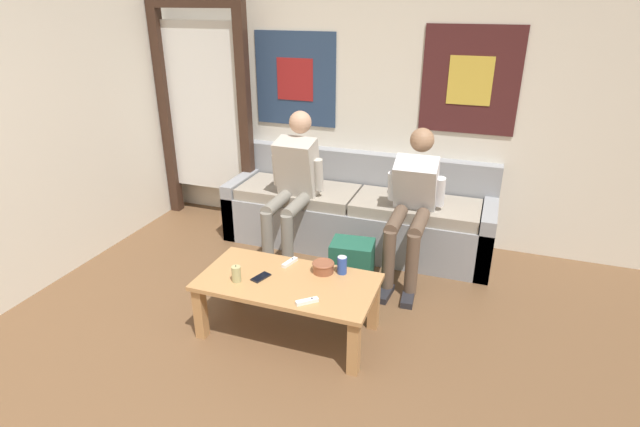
# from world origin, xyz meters

# --- Properties ---
(wall_back) EXTENTS (10.00, 0.07, 2.55)m
(wall_back) POSITION_xyz_m (0.00, 3.00, 1.28)
(wall_back) COLOR silver
(wall_back) RESTS_ON ground_plane
(door_frame) EXTENTS (1.00, 0.10, 2.15)m
(door_frame) POSITION_xyz_m (-1.58, 2.79, 1.20)
(door_frame) COLOR #382319
(door_frame) RESTS_ON ground_plane
(couch) EXTENTS (2.42, 0.71, 0.81)m
(couch) POSITION_xyz_m (0.04, 2.65, 0.29)
(couch) COLOR gray
(couch) RESTS_ON ground_plane
(coffee_table) EXTENTS (1.18, 0.61, 0.41)m
(coffee_table) POSITION_xyz_m (-0.02, 1.18, 0.34)
(coffee_table) COLOR #B27F4C
(coffee_table) RESTS_ON ground_plane
(person_seated_adult) EXTENTS (0.47, 0.84, 1.26)m
(person_seated_adult) POSITION_xyz_m (-0.44, 2.28, 0.69)
(person_seated_adult) COLOR gray
(person_seated_adult) RESTS_ON ground_plane
(person_seated_teen) EXTENTS (0.47, 0.94, 1.17)m
(person_seated_teen) POSITION_xyz_m (0.59, 2.29, 0.65)
(person_seated_teen) COLOR brown
(person_seated_teen) RESTS_ON ground_plane
(backpack) EXTENTS (0.35, 0.31, 0.40)m
(backpack) POSITION_xyz_m (0.22, 1.87, 0.19)
(backpack) COLOR #1E5642
(backpack) RESTS_ON ground_plane
(ceramic_bowl) EXTENTS (0.15, 0.15, 0.07)m
(ceramic_bowl) POSITION_xyz_m (0.16, 1.36, 0.45)
(ceramic_bowl) COLOR brown
(ceramic_bowl) RESTS_ON coffee_table
(pillar_candle) EXTENTS (0.06, 0.06, 0.12)m
(pillar_candle) POSITION_xyz_m (-0.33, 1.05, 0.47)
(pillar_candle) COLOR tan
(pillar_candle) RESTS_ON coffee_table
(drink_can_blue) EXTENTS (0.07, 0.07, 0.12)m
(drink_can_blue) POSITION_xyz_m (0.29, 1.39, 0.47)
(drink_can_blue) COLOR #28479E
(drink_can_blue) RESTS_ON coffee_table
(game_controller_near_left) EXTENTS (0.13, 0.12, 0.03)m
(game_controller_near_left) POSITION_xyz_m (0.20, 0.97, 0.42)
(game_controller_near_left) COLOR white
(game_controller_near_left) RESTS_ON coffee_table
(game_controller_near_right) EXTENTS (0.07, 0.15, 0.03)m
(game_controller_near_right) POSITION_xyz_m (-0.10, 1.39, 0.42)
(game_controller_near_right) COLOR white
(game_controller_near_right) RESTS_ON coffee_table
(cell_phone) EXTENTS (0.11, 0.15, 0.01)m
(cell_phone) POSITION_xyz_m (-0.20, 1.15, 0.42)
(cell_phone) COLOR black
(cell_phone) RESTS_ON coffee_table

